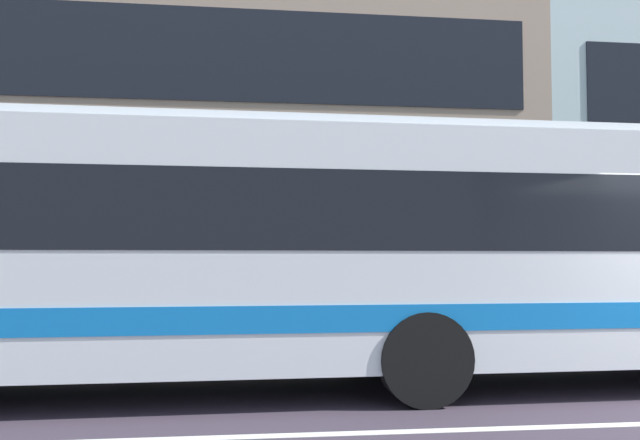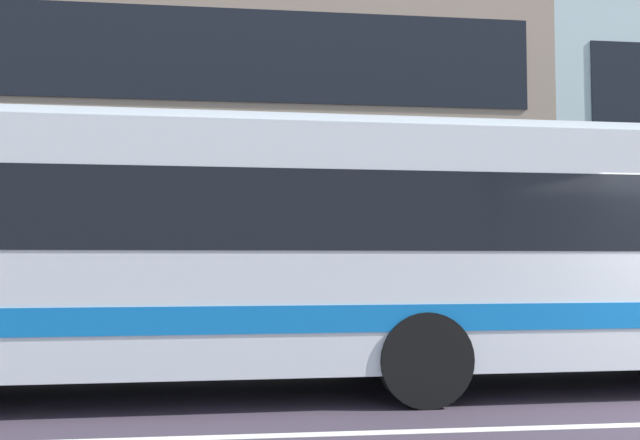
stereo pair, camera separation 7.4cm
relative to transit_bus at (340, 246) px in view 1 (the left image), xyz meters
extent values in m
cube|color=#1C4A26|center=(3.92, 3.41, -1.27)|extent=(21.25, 1.10, 0.88)
cube|color=tan|center=(-2.74, 12.90, 3.58)|extent=(18.03, 11.04, 10.58)
cube|color=black|center=(-2.74, 7.36, 4.42)|extent=(16.58, 0.04, 2.12)
cube|color=silver|center=(0.00, 0.00, -0.05)|extent=(11.46, 2.73, 2.63)
cube|color=black|center=(0.00, 0.00, 0.35)|extent=(10.77, 2.73, 0.84)
cube|color=blue|center=(0.00, 0.00, -0.77)|extent=(11.23, 2.75, 0.28)
cube|color=silver|center=(0.00, 0.00, 1.33)|extent=(10.99, 2.32, 0.12)
cylinder|color=black|center=(0.73, -1.11, -1.21)|extent=(1.01, 0.30, 1.00)
cylinder|color=black|center=(0.68, 1.14, -1.21)|extent=(1.01, 0.30, 1.00)
camera|label=1|loc=(-1.35, -8.49, -0.18)|focal=40.15mm
camera|label=2|loc=(-1.28, -8.50, -0.18)|focal=40.15mm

